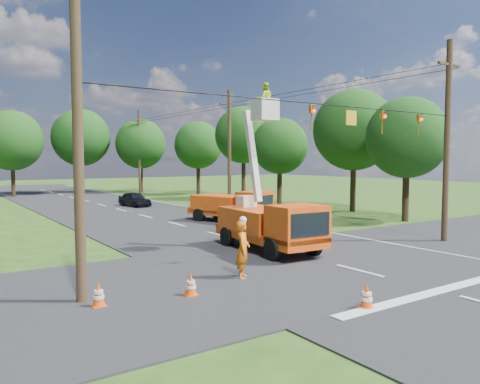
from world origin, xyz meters
TOP-DOWN VIEW (x-y plane):
  - ground at (0.00, 20.00)m, footprint 140.00×140.00m
  - road_main at (0.00, 20.00)m, footprint 12.00×100.00m
  - road_cross at (0.00, 2.00)m, footprint 56.00×10.00m
  - stop_bar at (0.00, -3.20)m, footprint 9.00×0.45m
  - edge_line at (5.60, 20.00)m, footprint 0.12×90.00m
  - bucket_truck at (-0.36, 4.90)m, footprint 2.73×6.16m
  - second_truck at (3.56, 14.00)m, footprint 3.85×6.00m
  - ground_worker at (-4.07, 1.66)m, footprint 0.85×0.88m
  - distant_car at (2.13, 27.50)m, footprint 2.02×3.96m
  - traffic_cone_0 at (-3.16, -3.05)m, footprint 0.38×0.38m
  - traffic_cone_2 at (1.00, 7.02)m, footprint 0.38×0.38m
  - traffic_cone_3 at (1.48, 10.46)m, footprint 0.38×0.38m
  - traffic_cone_4 at (-6.59, 0.77)m, footprint 0.38×0.38m
  - traffic_cone_5 at (-9.23, 1.29)m, footprint 0.38×0.38m
  - traffic_cone_6 at (5.38, 16.53)m, footprint 0.38×0.38m
  - pole_right_near at (8.50, 2.00)m, footprint 1.80×0.30m
  - pole_right_mid at (8.50, 22.00)m, footprint 1.80×0.30m
  - pole_right_far at (8.50, 42.00)m, footprint 1.80×0.30m
  - pole_left at (-9.50, 2.00)m, footprint 0.30×0.30m
  - signal_span at (2.23, 1.99)m, footprint 18.00×0.29m
  - tree_right_a at (13.50, 8.00)m, footprint 5.40×5.40m
  - tree_right_b at (15.00, 14.00)m, footprint 6.40×6.40m
  - tree_right_c at (13.20, 21.00)m, footprint 5.00×5.00m
  - tree_right_d at (14.80, 29.00)m, footprint 6.00×6.00m
  - tree_right_e at (13.80, 37.00)m, footprint 5.60×5.60m
  - tree_far_a at (-5.00, 45.00)m, footprint 6.60×6.60m
  - tree_far_b at (3.00, 47.00)m, footprint 7.00×7.00m
  - tree_far_c at (9.50, 44.00)m, footprint 6.20×6.20m

SIDE VIEW (x-z plane):
  - ground at x=0.00m, z-range 0.00..0.00m
  - road_main at x=0.00m, z-range -0.03..0.03m
  - road_cross at x=0.00m, z-range -0.04..0.04m
  - stop_bar at x=0.00m, z-range -0.01..0.01m
  - edge_line at x=5.60m, z-range -0.01..0.01m
  - traffic_cone_0 at x=-3.16m, z-range 0.00..0.71m
  - traffic_cone_2 at x=1.00m, z-range 0.00..0.71m
  - traffic_cone_3 at x=1.48m, z-range 0.00..0.71m
  - traffic_cone_4 at x=-6.59m, z-range 0.00..0.71m
  - traffic_cone_5 at x=-9.23m, z-range 0.00..0.71m
  - traffic_cone_6 at x=5.38m, z-range 0.00..0.71m
  - distant_car at x=2.13m, z-range 0.00..1.29m
  - ground_worker at x=-4.07m, z-range 0.00..2.02m
  - second_truck at x=3.56m, z-range 0.04..2.15m
  - bucket_truck at x=-0.36m, z-range -2.20..5.37m
  - pole_left at x=-9.50m, z-range 0.00..9.00m
  - pole_right_near at x=8.50m, z-range 0.11..10.11m
  - pole_right_mid at x=8.50m, z-range 0.11..10.11m
  - pole_right_far at x=8.50m, z-range 0.11..10.11m
  - tree_right_c at x=13.20m, z-range 1.40..9.23m
  - tree_right_a at x=13.50m, z-range 1.42..9.70m
  - tree_right_e at x=13.80m, z-range 1.50..10.12m
  - signal_span at x=2.23m, z-range 5.34..6.41m
  - tree_far_c at x=9.50m, z-range 1.47..10.65m
  - tree_far_a at x=-5.00m, z-range 1.44..10.94m
  - tree_right_b at x=15.00m, z-range 1.61..11.26m
  - tree_right_d at x=14.80m, z-range 1.83..11.53m
  - tree_far_b at x=3.00m, z-range 1.65..11.97m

